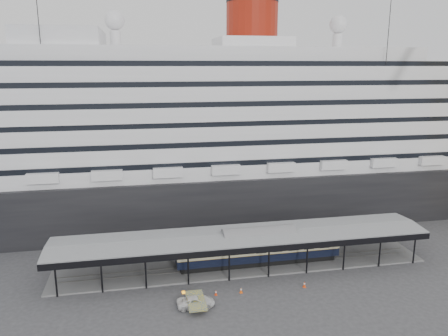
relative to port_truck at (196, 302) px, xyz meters
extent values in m
plane|color=#37373A|center=(8.41, 5.02, -0.66)|extent=(200.00, 200.00, 0.00)
cube|color=black|center=(8.41, 37.02, 4.34)|extent=(130.00, 30.00, 10.00)
cylinder|color=maroon|center=(16.41, 37.02, 36.74)|extent=(10.00, 10.00, 9.00)
sphere|color=silver|center=(-9.59, 37.02, 37.04)|extent=(3.60, 3.60, 3.60)
sphere|color=silver|center=(34.41, 37.02, 37.04)|extent=(3.60, 3.60, 3.60)
cube|color=slate|center=(8.41, 10.02, -0.54)|extent=(56.00, 8.00, 0.24)
cube|color=slate|center=(8.41, 9.30, -0.38)|extent=(54.00, 0.08, 0.10)
cube|color=slate|center=(8.41, 10.74, -0.38)|extent=(54.00, 0.08, 0.10)
cube|color=black|center=(8.41, 5.52, 3.79)|extent=(56.00, 0.18, 0.90)
cube|color=black|center=(8.41, 14.52, 3.79)|extent=(56.00, 0.18, 0.90)
cube|color=slate|center=(8.41, 10.02, 4.52)|extent=(56.00, 9.00, 0.24)
cylinder|color=black|center=(-20.81, 26.77, 22.95)|extent=(0.12, 0.12, 47.21)
cylinder|color=black|center=(38.67, 25.26, 22.95)|extent=(0.12, 0.12, 47.21)
imported|color=white|center=(0.00, 0.00, 0.00)|extent=(4.75, 2.22, 1.31)
cube|color=black|center=(10.88, 10.02, -0.02)|extent=(23.82, 2.91, 0.79)
cube|color=black|center=(10.88, 10.02, 1.00)|extent=(24.96, 3.38, 1.25)
cube|color=beige|center=(10.88, 10.02, 2.36)|extent=(24.96, 3.42, 1.47)
cube|color=black|center=(10.88, 10.02, 3.32)|extent=(24.96, 3.38, 0.45)
cube|color=#F2390D|center=(2.96, 2.29, -0.64)|extent=(0.47, 0.47, 0.03)
cone|color=#F2390D|center=(2.96, 2.29, -0.29)|extent=(0.40, 0.40, 0.70)
cylinder|color=white|center=(2.96, 2.29, -0.22)|extent=(0.22, 0.22, 0.14)
cube|color=#F3580D|center=(6.37, 2.23, -0.64)|extent=(0.42, 0.42, 0.03)
cone|color=#F3580D|center=(6.37, 2.23, -0.24)|extent=(0.36, 0.36, 0.79)
cylinder|color=white|center=(6.37, 2.23, -0.16)|extent=(0.25, 0.25, 0.15)
cube|color=#EE430D|center=(15.24, 2.06, -0.64)|extent=(0.49, 0.49, 0.03)
cone|color=#EE430D|center=(15.24, 2.06, -0.23)|extent=(0.42, 0.42, 0.81)
cylinder|color=white|center=(15.24, 2.06, -0.15)|extent=(0.26, 0.26, 0.16)
camera|label=1|loc=(-6.05, -49.28, 28.98)|focal=35.00mm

